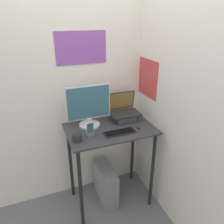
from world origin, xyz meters
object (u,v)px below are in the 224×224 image
object	(u,v)px
monitor	(89,108)
computer_tower	(106,183)
keyboard	(120,132)
mouse	(139,128)
laptop	(124,113)
cell_phone	(90,132)

from	to	relation	value
monitor	computer_tower	distance (m)	0.98
keyboard	computer_tower	distance (m)	0.80
monitor	mouse	size ratio (longest dim) A/B	9.16
computer_tower	laptop	bearing A→B (deg)	20.23
mouse	computer_tower	distance (m)	0.85
mouse	cell_phone	xyz separation A→B (m)	(-0.51, 0.05, 0.03)
cell_phone	computer_tower	bearing A→B (deg)	31.02
monitor	mouse	world-z (taller)	monitor
keyboard	cell_phone	xyz separation A→B (m)	(-0.28, 0.06, 0.03)
monitor	mouse	xyz separation A→B (m)	(0.46, -0.26, -0.19)
mouse	computer_tower	size ratio (longest dim) A/B	0.11
mouse	keyboard	bearing A→B (deg)	-176.21
laptop	mouse	world-z (taller)	laptop
computer_tower	mouse	bearing A→B (deg)	-27.39
laptop	computer_tower	xyz separation A→B (m)	(-0.27, -0.10, -0.84)
keyboard	mouse	bearing A→B (deg)	3.79
mouse	cell_phone	bearing A→B (deg)	174.60
laptop	keyboard	bearing A→B (deg)	-122.54
laptop	computer_tower	bearing A→B (deg)	-159.77
monitor	computer_tower	size ratio (longest dim) A/B	1.04
laptop	monitor	bearing A→B (deg)	-179.33
laptop	cell_phone	bearing A→B (deg)	-155.04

